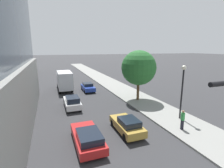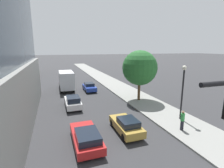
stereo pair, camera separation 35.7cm
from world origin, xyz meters
TOP-DOWN VIEW (x-y plane):
  - sidewalk at (7.70, 20.00)m, footprint 4.69×120.00m
  - construction_building at (-16.03, 54.31)m, footprint 13.00×17.95m
  - street_lamp at (8.25, 13.35)m, footprint 0.44×0.44m
  - street_tree at (7.36, 20.60)m, footprint 4.72×4.72m
  - car_blue at (1.98, 28.39)m, footprint 1.77×4.12m
  - car_red at (-1.67, 11.95)m, footprint 1.92×4.63m
  - car_gold at (1.98, 12.77)m, footprint 1.75×4.07m
  - car_white at (-1.67, 20.65)m, footprint 1.75×4.23m
  - box_truck at (-1.67, 30.52)m, footprint 2.28×7.28m
  - pedestrian_green_shirt at (6.68, 11.34)m, footprint 0.34×0.34m

SIDE VIEW (x-z plane):
  - sidewalk at x=7.70m, z-range 0.00..0.15m
  - car_red at x=-1.67m, z-range 0.00..1.34m
  - car_gold at x=1.98m, z-range 0.00..1.39m
  - car_blue at x=1.98m, z-range 0.00..1.40m
  - car_white at x=-1.67m, z-range 0.00..1.57m
  - pedestrian_green_shirt at x=6.68m, z-range 0.17..1.95m
  - box_truck at x=-1.67m, z-range 0.17..3.50m
  - street_lamp at x=8.25m, z-range 1.02..6.47m
  - street_tree at x=7.36m, z-range 1.20..8.03m
  - construction_building at x=-16.03m, z-range -3.38..28.71m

